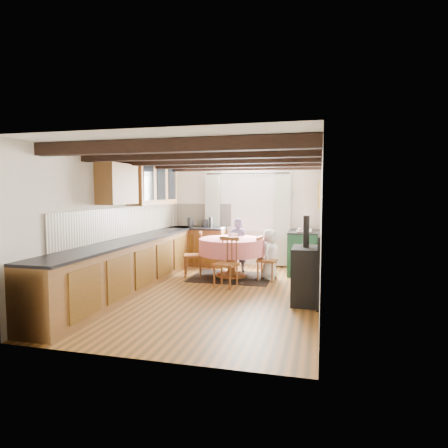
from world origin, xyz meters
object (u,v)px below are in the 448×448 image
(chair_left, at_px, (193,254))
(aga_range, at_px, (304,252))
(dining_table, at_px, (232,258))
(chair_near, at_px, (226,262))
(child_right, at_px, (270,254))
(child_far, at_px, (238,245))
(chair_right, at_px, (267,259))
(cast_iron_stove, at_px, (306,260))
(cup, at_px, (232,235))

(chair_left, distance_m, aga_range, 2.40)
(dining_table, relative_size, chair_near, 1.45)
(dining_table, xyz_separation_m, aga_range, (1.44, 0.76, 0.07))
(dining_table, bearing_deg, child_right, 3.57)
(dining_table, relative_size, child_right, 1.32)
(chair_near, bearing_deg, child_right, 64.53)
(aga_range, height_order, child_far, child_far)
(chair_right, relative_size, child_far, 0.74)
(child_far, xyz_separation_m, child_right, (0.77, -0.55, -0.09))
(chair_left, bearing_deg, dining_table, 78.25)
(chair_near, bearing_deg, child_far, 105.82)
(child_right, bearing_deg, cast_iron_stove, -141.44)
(cast_iron_stove, xyz_separation_m, cup, (-1.56, 1.61, 0.17))
(chair_left, xyz_separation_m, aga_range, (2.25, 0.81, 0.01))
(chair_near, height_order, aga_range, aga_range)
(child_right, bearing_deg, aga_range, -30.49)
(dining_table, distance_m, aga_range, 1.62)
(chair_right, xyz_separation_m, child_far, (-0.74, 0.70, 0.16))
(chair_left, height_order, aga_range, aga_range)
(chair_near, distance_m, cup, 1.01)
(chair_right, distance_m, child_right, 0.16)
(child_far, bearing_deg, aga_range, -178.48)
(chair_near, height_order, chair_right, chair_near)
(chair_right, bearing_deg, cup, 82.36)
(chair_near, relative_size, cup, 8.32)
(chair_near, bearing_deg, aga_range, 62.44)
(aga_range, bearing_deg, chair_left, -160.16)
(child_far, bearing_deg, cup, 83.18)
(chair_left, bearing_deg, aga_range, 94.12)
(chair_left, relative_size, cup, 8.35)
(dining_table, bearing_deg, chair_right, -7.23)
(dining_table, relative_size, chair_right, 1.52)
(cup, bearing_deg, cast_iron_stove, -45.90)
(child_far, relative_size, child_right, 1.17)
(aga_range, distance_m, cup, 1.64)
(chair_right, height_order, child_right, child_right)
(dining_table, relative_size, cup, 12.04)
(child_far, bearing_deg, chair_left, 33.87)
(aga_range, bearing_deg, dining_table, -152.21)
(child_right, height_order, cup, child_right)
(dining_table, bearing_deg, cast_iron_stove, -44.43)
(cast_iron_stove, distance_m, child_far, 2.62)
(chair_near, xyz_separation_m, child_right, (0.70, 0.88, 0.05))
(cast_iron_stove, bearing_deg, child_far, 126.03)
(chair_left, xyz_separation_m, chair_right, (1.56, -0.04, -0.02))
(chair_right, relative_size, child_right, 0.87)
(aga_range, bearing_deg, cup, -155.36)
(chair_left, height_order, chair_right, chair_left)
(child_far, distance_m, cup, 0.57)
(chair_left, relative_size, aga_range, 0.91)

